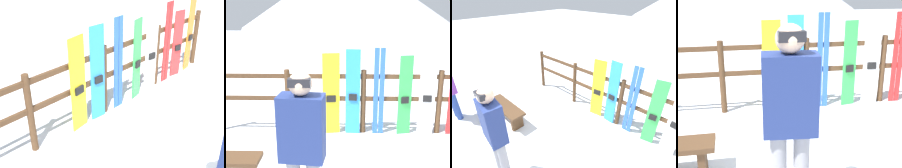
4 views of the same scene
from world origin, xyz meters
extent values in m
cylinder|color=#4C331E|center=(-2.79, 1.89, 0.60)|extent=(0.10, 0.10, 1.20)
cylinder|color=#4C331E|center=(-1.39, 1.89, 0.60)|extent=(0.10, 0.10, 1.20)
cylinder|color=#4C331E|center=(0.00, 1.89, 0.60)|extent=(0.10, 0.10, 1.20)
cube|color=#4C331E|center=(0.00, 1.89, 0.66)|extent=(5.58, 0.05, 0.08)
cube|color=#4C331E|center=(0.00, 1.89, 1.08)|extent=(5.58, 0.05, 0.08)
cube|color=#4C331E|center=(-2.06, 0.10, 0.40)|extent=(1.21, 0.36, 0.06)
cube|color=#4C331E|center=(-2.51, 0.10, 0.19)|extent=(0.08, 0.29, 0.37)
cube|color=#4C331E|center=(-1.61, 0.10, 0.19)|extent=(0.08, 0.29, 0.37)
cylinder|color=gray|center=(-0.87, -0.71, 0.43)|extent=(0.15, 0.15, 0.87)
cylinder|color=gray|center=(-0.67, -0.71, 0.43)|extent=(0.15, 0.15, 0.87)
cube|color=navy|center=(-0.77, -0.71, 1.21)|extent=(0.48, 0.30, 0.69)
sphere|color=#D8B293|center=(-0.77, -0.71, 1.67)|extent=(0.23, 0.23, 0.23)
cube|color=black|center=(-0.77, -0.78, 1.70)|extent=(0.21, 0.08, 0.08)
cylinder|color=navy|center=(-3.16, -0.74, 0.38)|extent=(0.14, 0.14, 0.77)
cylinder|color=navy|center=(-2.96, -0.74, 0.38)|extent=(0.14, 0.14, 0.77)
cube|color=yellow|center=(-0.59, 1.84, 0.76)|extent=(0.31, 0.07, 1.52)
cube|color=black|center=(-0.59, 1.81, 0.68)|extent=(0.17, 0.05, 0.12)
cube|color=#288CE0|center=(-0.20, 1.84, 0.80)|extent=(0.27, 0.05, 1.59)
cube|color=black|center=(-0.20, 1.81, 0.72)|extent=(0.15, 0.04, 0.12)
cube|color=blue|center=(0.22, 1.84, 0.81)|extent=(0.09, 0.02, 1.62)
cube|color=blue|center=(0.33, 1.84, 0.81)|extent=(0.09, 0.02, 1.62)
cube|color=green|center=(0.75, 1.84, 0.74)|extent=(0.25, 0.07, 1.48)
cube|color=black|center=(0.75, 1.81, 0.67)|extent=(0.14, 0.06, 0.12)
cube|color=black|center=(1.15, 1.81, 0.70)|extent=(0.16, 0.04, 0.12)
camera|label=1|loc=(-3.12, -1.36, 2.98)|focal=50.00mm
camera|label=2|loc=(-0.34, -3.57, 2.47)|focal=50.00mm
camera|label=3|loc=(1.38, -1.40, 2.94)|focal=28.00mm
camera|label=4|loc=(-1.21, -3.05, 2.09)|focal=50.00mm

